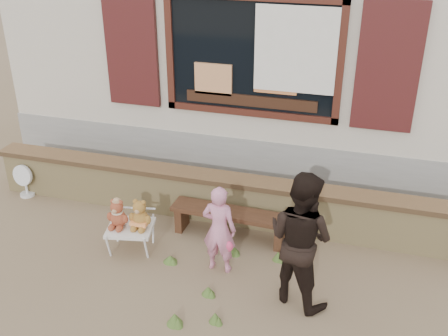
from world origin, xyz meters
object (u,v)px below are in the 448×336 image
(folding_chair, at_px, (130,229))
(teddy_bear_right, at_px, (140,213))
(teddy_bear_left, at_px, (118,213))
(bench, at_px, (230,218))
(child, at_px, (219,229))
(adult, at_px, (300,239))

(folding_chair, distance_m, teddy_bear_right, 0.27)
(folding_chair, xyz_separation_m, teddy_bear_left, (-0.14, -0.03, 0.22))
(bench, bearing_deg, teddy_bear_right, -146.74)
(child, height_order, adult, adult)
(folding_chair, height_order, teddy_bear_right, teddy_bear_right)
(teddy_bear_left, bearing_deg, folding_chair, 0.00)
(folding_chair, xyz_separation_m, child, (1.18, -0.07, 0.25))
(folding_chair, distance_m, child, 1.20)
(folding_chair, relative_size, teddy_bear_left, 1.67)
(bench, height_order, child, child)
(teddy_bear_left, distance_m, child, 1.31)
(child, bearing_deg, teddy_bear_right, -2.98)
(bench, distance_m, folding_chair, 1.27)
(teddy_bear_left, relative_size, child, 0.34)
(bench, relative_size, child, 1.39)
(teddy_bear_left, height_order, child, child)
(teddy_bear_right, bearing_deg, folding_chair, 180.00)
(bench, xyz_separation_m, adult, (1.04, -0.94, 0.49))
(bench, distance_m, teddy_bear_left, 1.43)
(bench, relative_size, teddy_bear_right, 3.92)
(child, bearing_deg, teddy_bear_left, 0.61)
(teddy_bear_right, bearing_deg, bench, 19.42)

